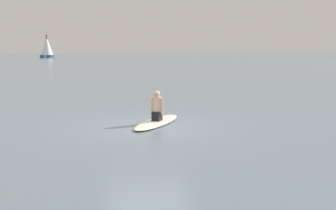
% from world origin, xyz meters
% --- Properties ---
extents(ground_plane, '(400.00, 400.00, 0.00)m').
position_xyz_m(ground_plane, '(0.00, 0.00, 0.00)').
color(ground_plane, slate).
extents(surfboard, '(2.96, 2.22, 0.09)m').
position_xyz_m(surfboard, '(0.53, -0.37, 0.05)').
color(surfboard, silver).
rests_on(surfboard, ground).
extents(person_paddler, '(0.40, 0.39, 0.95)m').
position_xyz_m(person_paddler, '(0.53, -0.37, 0.52)').
color(person_paddler, black).
rests_on(person_paddler, surfboard).
extents(sailboat_near_left, '(4.14, 3.95, 5.63)m').
position_xyz_m(sailboat_near_left, '(91.27, 12.60, 2.66)').
color(sailboat_near_left, navy).
rests_on(sailboat_near_left, ground).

